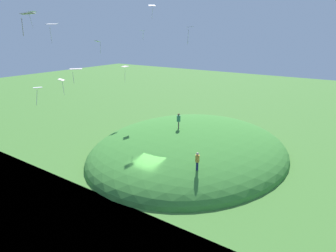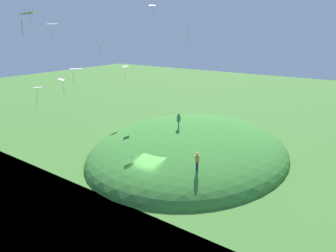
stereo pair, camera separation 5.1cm
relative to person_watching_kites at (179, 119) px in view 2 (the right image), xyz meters
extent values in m
plane|color=#447931|center=(-7.46, -1.45, -4.27)|extent=(160.00, 160.00, 0.00)
ellipsoid|color=#3B8030|center=(1.28, -0.79, -4.27)|extent=(25.94, 22.22, 6.33)
cube|color=#51473D|center=(0.00, 0.00, -0.70)|extent=(0.26, 0.23, 0.86)
cylinder|color=#39845C|center=(0.00, 0.00, 0.07)|extent=(0.57, 0.57, 0.68)
sphere|color=brown|center=(0.00, 0.00, 0.54)|extent=(0.26, 0.26, 0.26)
cube|color=navy|center=(-6.29, -5.92, -1.75)|extent=(0.21, 0.22, 0.81)
cylinder|color=gold|center=(-6.29, -5.92, -1.03)|extent=(0.51, 0.51, 0.64)
sphere|color=beige|center=(-6.29, -5.92, -0.59)|extent=(0.24, 0.24, 0.24)
cube|color=silver|center=(2.82, 5.70, 12.39)|extent=(0.96, 0.95, 0.19)
cylinder|color=silver|center=(2.75, 5.59, 11.53)|extent=(0.10, 0.19, 1.31)
cube|color=white|center=(4.60, 8.67, 9.57)|extent=(1.06, 1.06, 0.08)
cylinder|color=white|center=(4.55, 8.55, 8.88)|extent=(0.08, 0.16, 0.92)
cube|color=silver|center=(-7.16, 11.20, 10.18)|extent=(1.26, 1.36, 0.12)
cylinder|color=silver|center=(-7.26, 11.44, 9.08)|extent=(0.07, 0.06, 1.66)
cube|color=white|center=(-4.02, -3.58, 9.81)|extent=(1.01, 0.97, 0.08)
cylinder|color=white|center=(-4.08, -3.44, 8.97)|extent=(0.12, 0.17, 1.27)
cube|color=silver|center=(-7.06, 14.62, 11.48)|extent=(1.12, 0.95, 0.10)
cylinder|color=silver|center=(-7.23, 14.76, 10.51)|extent=(0.25, 0.13, 1.46)
cube|color=white|center=(-8.10, 9.33, 4.68)|extent=(1.00, 0.96, 0.20)
cylinder|color=white|center=(-7.96, 9.35, 3.76)|extent=(0.11, 0.04, 1.43)
cube|color=silver|center=(-8.24, 6.66, 5.98)|extent=(1.42, 1.38, 0.04)
cylinder|color=silver|center=(-8.50, 6.84, 5.14)|extent=(0.08, 0.14, 1.11)
cube|color=#F5DACF|center=(3.11, 10.68, 4.93)|extent=(1.09, 1.30, 0.12)
cylinder|color=#F5DACF|center=(3.04, 10.70, 3.68)|extent=(0.14, 0.28, 1.92)
cube|color=silver|center=(-2.95, 9.18, 8.41)|extent=(0.73, 0.89, 0.17)
cylinder|color=silver|center=(-2.72, 8.97, 7.63)|extent=(0.16, 0.04, 1.17)
cube|color=#F6DFD1|center=(-18.04, -2.51, 10.25)|extent=(1.03, 1.06, 0.10)
cylinder|color=#F6DFD1|center=(-18.28, -2.28, 9.61)|extent=(0.08, 0.15, 0.85)
cube|color=white|center=(-11.83, 7.72, 4.59)|extent=(0.92, 0.82, 0.05)
cylinder|color=white|center=(-11.91, 7.94, 3.65)|extent=(0.24, 0.16, 1.47)
camera|label=1|loc=(-26.82, -16.88, 9.37)|focal=31.21mm
camera|label=2|loc=(-26.79, -16.92, 9.37)|focal=31.21mm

